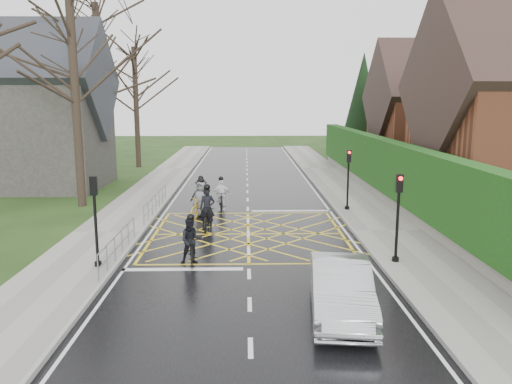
{
  "coord_description": "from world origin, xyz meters",
  "views": [
    {
      "loc": [
        -0.09,
        -20.72,
        5.67
      ],
      "look_at": [
        0.39,
        2.93,
        1.3
      ],
      "focal_mm": 35.0,
      "sensor_mm": 36.0,
      "label": 1
    }
  ],
  "objects_px": {
    "cyclist_mid": "(201,199)",
    "car": "(341,289)",
    "cyclist_rear": "(207,215)",
    "cyclist_front": "(221,198)",
    "cyclist_back": "(191,245)",
    "cyclist_lead": "(201,203)"
  },
  "relations": [
    {
      "from": "car",
      "to": "cyclist_rear",
      "type": "bearing_deg",
      "value": 120.91
    },
    {
      "from": "cyclist_lead",
      "to": "car",
      "type": "bearing_deg",
      "value": -43.72
    },
    {
      "from": "cyclist_rear",
      "to": "cyclist_mid",
      "type": "height_order",
      "value": "cyclist_rear"
    },
    {
      "from": "cyclist_mid",
      "to": "cyclist_front",
      "type": "relative_size",
      "value": 1.1
    },
    {
      "from": "cyclist_back",
      "to": "cyclist_front",
      "type": "distance_m",
      "value": 8.58
    },
    {
      "from": "cyclist_rear",
      "to": "cyclist_back",
      "type": "height_order",
      "value": "cyclist_rear"
    },
    {
      "from": "cyclist_mid",
      "to": "car",
      "type": "distance_m",
      "value": 13.53
    },
    {
      "from": "cyclist_front",
      "to": "car",
      "type": "distance_m",
      "value": 13.4
    },
    {
      "from": "cyclist_rear",
      "to": "cyclist_lead",
      "type": "height_order",
      "value": "cyclist_rear"
    },
    {
      "from": "cyclist_back",
      "to": "cyclist_mid",
      "type": "bearing_deg",
      "value": 84.9
    },
    {
      "from": "cyclist_back",
      "to": "car",
      "type": "height_order",
      "value": "cyclist_back"
    },
    {
      "from": "cyclist_front",
      "to": "car",
      "type": "xyz_separation_m",
      "value": [
        3.81,
        -12.85,
        0.07
      ]
    },
    {
      "from": "cyclist_rear",
      "to": "cyclist_front",
      "type": "distance_m",
      "value": 3.81
    },
    {
      "from": "cyclist_back",
      "to": "car",
      "type": "relative_size",
      "value": 0.42
    },
    {
      "from": "cyclist_lead",
      "to": "car",
      "type": "distance_m",
      "value": 12.46
    },
    {
      "from": "cyclist_rear",
      "to": "car",
      "type": "relative_size",
      "value": 0.48
    },
    {
      "from": "cyclist_front",
      "to": "cyclist_lead",
      "type": "distance_m",
      "value": 1.61
    },
    {
      "from": "cyclist_back",
      "to": "car",
      "type": "distance_m",
      "value": 6.17
    },
    {
      "from": "cyclist_mid",
      "to": "car",
      "type": "height_order",
      "value": "cyclist_mid"
    },
    {
      "from": "cyclist_mid",
      "to": "car",
      "type": "xyz_separation_m",
      "value": [
        4.83,
        -12.64,
        0.04
      ]
    },
    {
      "from": "cyclist_mid",
      "to": "cyclist_lead",
      "type": "xyz_separation_m",
      "value": [
        0.1,
        -1.1,
        -0.02
      ]
    },
    {
      "from": "cyclist_front",
      "to": "cyclist_lead",
      "type": "relative_size",
      "value": 0.88
    }
  ]
}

